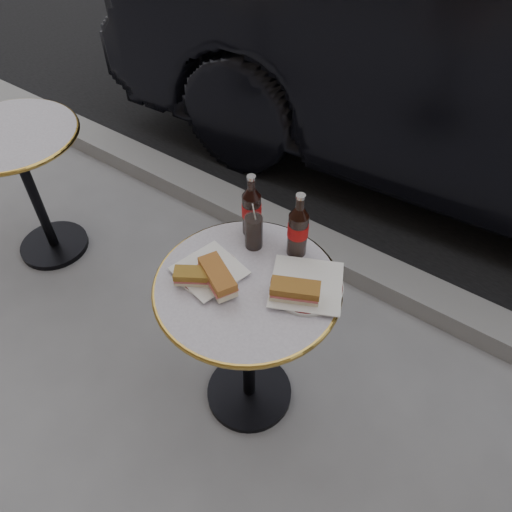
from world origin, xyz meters
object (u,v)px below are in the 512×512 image
Objects in this scene: cola_glass at (254,232)px; cola_bottle_right at (298,225)px; plate_right at (306,286)px; cola_bottle_left at (252,205)px; bistro_table at (248,346)px; plate_left at (209,272)px.

cola_bottle_right is at bearing 23.02° from cola_glass.
cola_bottle_left reaches higher than plate_right.
bistro_table is 3.52× the size of plate_left.
bistro_table is 5.56× the size of cola_glass.
cola_glass is at bearing -156.98° from cola_bottle_right.
cola_bottle_right is (0.18, 0.01, 0.00)m from cola_bottle_left.
bistro_table is 3.06× the size of plate_right.
plate_right is 0.94× the size of cola_bottle_right.
plate_left is at bearing -155.77° from plate_right.
plate_right reaches higher than plate_left.
cola_bottle_right is at bearing 76.02° from bistro_table.
plate_right is at bearing -20.65° from cola_bottle_left.
cola_bottle_left is (-0.00, 0.24, 0.12)m from plate_left.
bistro_table is at bearing -149.60° from plate_right.
plate_right is 0.34m from cola_bottle_left.
plate_left is 0.21m from cola_glass.
plate_left is at bearing -103.00° from cola_glass.
plate_left is 0.33m from cola_bottle_right.
plate_right is (0.29, 0.13, 0.00)m from plate_left.
cola_glass is at bearing -48.57° from cola_bottle_left.
plate_left reaches higher than bistro_table.
cola_glass is (0.05, -0.05, -0.06)m from cola_bottle_left.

